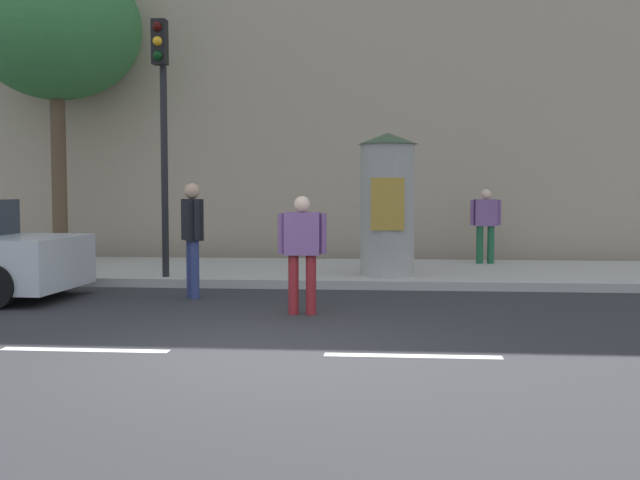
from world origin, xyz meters
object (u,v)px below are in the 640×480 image
(traffic_light, at_px, (162,106))
(poster_column, at_px, (387,203))
(pedestrian_with_backpack, at_px, (192,231))
(pedestrian_in_light_jacket, at_px, (302,245))
(pedestrian_in_red_top, at_px, (486,220))
(street_tree, at_px, (56,28))

(traffic_light, relative_size, poster_column, 1.74)
(poster_column, height_order, pedestrian_with_backpack, poster_column)
(traffic_light, distance_m, pedestrian_in_light_jacket, 4.43)
(traffic_light, xyz_separation_m, pedestrian_in_red_top, (5.85, 2.95, -2.05))
(pedestrian_in_light_jacket, xyz_separation_m, pedestrian_in_red_top, (3.15, 5.72, 0.10))
(traffic_light, bearing_deg, poster_column, 10.02)
(street_tree, relative_size, pedestrian_in_light_jacket, 4.06)
(traffic_light, xyz_separation_m, poster_column, (3.85, 0.68, -1.66))
(poster_column, relative_size, pedestrian_in_light_jacket, 1.58)
(traffic_light, distance_m, pedestrian_with_backpack, 2.61)
(street_tree, distance_m, pedestrian_in_light_jacket, 9.24)
(poster_column, xyz_separation_m, pedestrian_in_light_jacket, (-1.15, -3.45, -0.49))
(traffic_light, height_order, poster_column, traffic_light)
(poster_column, distance_m, pedestrian_in_red_top, 3.05)
(pedestrian_in_red_top, bearing_deg, street_tree, 179.35)
(pedestrian_with_backpack, bearing_deg, poster_column, 34.46)
(street_tree, relative_size, pedestrian_with_backpack, 3.65)
(poster_column, distance_m, pedestrian_in_light_jacket, 3.67)
(traffic_light, xyz_separation_m, pedestrian_in_light_jacket, (2.71, -2.77, -2.15))
(pedestrian_with_backpack, xyz_separation_m, pedestrian_in_red_top, (5.00, 4.32, -0.00))
(pedestrian_in_light_jacket, distance_m, pedestrian_in_red_top, 6.53)
(poster_column, bearing_deg, traffic_light, -169.98)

